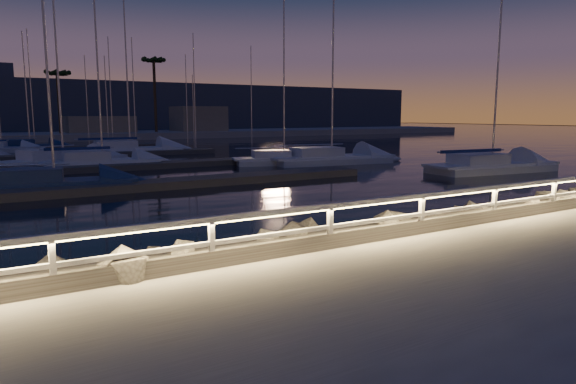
% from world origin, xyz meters
% --- Properties ---
extents(ground, '(400.00, 400.00, 0.00)m').
position_xyz_m(ground, '(0.00, 0.00, 0.00)').
color(ground, '#A9A398').
rests_on(ground, ground).
extents(harbor_water, '(400.00, 440.00, 0.60)m').
position_xyz_m(harbor_water, '(0.00, 31.22, -0.97)').
color(harbor_water, black).
rests_on(harbor_water, ground).
extents(guard_rail, '(44.11, 0.12, 1.06)m').
position_xyz_m(guard_rail, '(-0.07, -0.00, 0.77)').
color(guard_rail, silver).
rests_on(guard_rail, ground).
extents(riprap, '(36.60, 3.10, 1.37)m').
position_xyz_m(riprap, '(3.41, 1.23, -0.16)').
color(riprap, slate).
rests_on(riprap, ground).
extents(floating_docks, '(22.00, 36.00, 0.40)m').
position_xyz_m(floating_docks, '(0.00, 32.50, -0.40)').
color(floating_docks, '#5D564D').
rests_on(floating_docks, ground).
extents(far_shore, '(160.00, 14.00, 5.20)m').
position_xyz_m(far_shore, '(-0.12, 74.05, 0.29)').
color(far_shore, '#A9A398').
rests_on(far_shore, ground).
extents(palm_center, '(3.00, 3.00, 9.70)m').
position_xyz_m(palm_center, '(2.00, 73.00, 8.78)').
color(palm_center, '#483922').
rests_on(palm_center, ground).
extents(palm_right, '(3.00, 3.00, 12.20)m').
position_xyz_m(palm_right, '(16.00, 72.00, 11.03)').
color(palm_right, '#483922').
rests_on(palm_right, ground).
extents(sailboat_b, '(7.87, 3.50, 12.97)m').
position_xyz_m(sailboat_b, '(-6.04, 17.43, -0.17)').
color(sailboat_b, navy).
rests_on(sailboat_b, ground).
extents(sailboat_c, '(7.91, 4.52, 12.97)m').
position_xyz_m(sailboat_c, '(10.59, 23.53, -0.19)').
color(sailboat_c, silver).
rests_on(sailboat_c, ground).
extents(sailboat_d, '(9.74, 4.02, 16.00)m').
position_xyz_m(sailboat_d, '(19.55, 12.03, -0.15)').
color(sailboat_d, silver).
rests_on(sailboat_d, ground).
extents(sailboat_f, '(8.30, 2.93, 13.91)m').
position_xyz_m(sailboat_f, '(-1.70, 27.65, -0.15)').
color(sailboat_f, silver).
rests_on(sailboat_f, ground).
extents(sailboat_g, '(9.57, 6.15, 15.86)m').
position_xyz_m(sailboat_g, '(-3.85, 30.42, -0.13)').
color(sailboat_g, silver).
rests_on(sailboat_g, ground).
extents(sailboat_h, '(10.23, 4.24, 16.80)m').
position_xyz_m(sailboat_h, '(13.95, 22.13, -0.13)').
color(sailboat_h, silver).
rests_on(sailboat_h, ground).
extents(sailboat_k, '(7.36, 3.97, 12.04)m').
position_xyz_m(sailboat_k, '(-6.93, 49.19, -0.21)').
color(sailboat_k, silver).
rests_on(sailboat_k, ground).
extents(sailboat_l, '(10.31, 3.71, 17.12)m').
position_xyz_m(sailboat_l, '(3.28, 39.79, -0.13)').
color(sailboat_l, silver).
rests_on(sailboat_l, ground).
extents(sailboat_n, '(7.42, 2.62, 12.43)m').
position_xyz_m(sailboat_n, '(-4.16, 51.74, -0.18)').
color(sailboat_n, navy).
rests_on(sailboat_n, ground).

